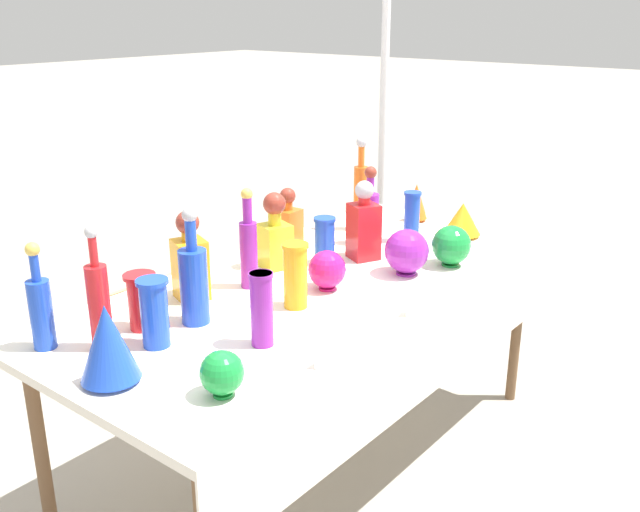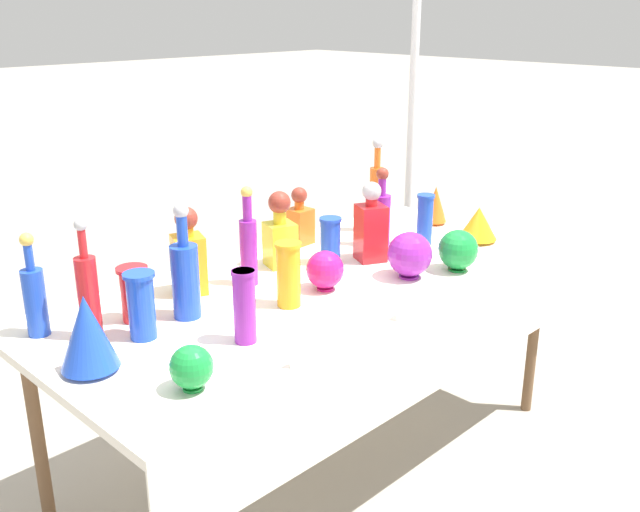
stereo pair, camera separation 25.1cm
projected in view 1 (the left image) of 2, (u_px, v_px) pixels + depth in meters
name	position (u px, v px, depth m)	size (l,w,h in m)	color
ground_plane	(320.00, 462.00, 2.80)	(40.00, 40.00, 0.00)	#A0998C
display_table	(327.00, 298.00, 2.55)	(2.05, 0.96, 0.76)	white
tall_bottle_0	(249.00, 248.00, 2.46)	(0.06, 0.06, 0.36)	purple
tall_bottle_1	(194.00, 280.00, 2.18)	(0.09, 0.09, 0.37)	blue
tall_bottle_2	(41.00, 308.00, 2.02)	(0.07, 0.07, 0.32)	blue
tall_bottle_3	(99.00, 302.00, 2.01)	(0.06, 0.06, 0.37)	red
tall_bottle_4	(370.00, 213.00, 2.93)	(0.08, 0.08, 0.33)	purple
tall_bottle_5	(361.00, 192.00, 3.11)	(0.06, 0.06, 0.41)	orange
square_decanter_0	(275.00, 235.00, 2.66)	(0.13, 0.13, 0.29)	yellow
square_decanter_1	(364.00, 225.00, 2.75)	(0.14, 0.14, 0.31)	red
square_decanter_2	(288.00, 221.00, 2.93)	(0.10, 0.10, 0.24)	orange
square_decanter_3	(190.00, 260.00, 2.37)	(0.13, 0.13, 0.31)	orange
slender_vase_0	(325.00, 239.00, 2.71)	(0.08, 0.08, 0.18)	blue
slender_vase_1	(413.00, 215.00, 2.96)	(0.07, 0.07, 0.21)	blue
slender_vase_2	(141.00, 299.00, 2.16)	(0.10, 0.10, 0.18)	red
slender_vase_3	(295.00, 274.00, 2.31)	(0.09, 0.09, 0.22)	orange
slender_vase_4	(154.00, 311.00, 2.04)	(0.09, 0.09, 0.21)	blue
slender_vase_5	(262.00, 307.00, 2.04)	(0.07, 0.07, 0.22)	purple
fluted_vase_0	(416.00, 202.00, 3.26)	(0.11, 0.11, 0.17)	orange
fluted_vase_1	(462.00, 219.00, 3.04)	(0.16, 0.16, 0.15)	orange
fluted_vase_2	(108.00, 343.00, 1.84)	(0.16, 0.16, 0.22)	blue
round_bowl_0	(327.00, 270.00, 2.46)	(0.13, 0.13, 0.14)	#C61972
round_bowl_1	(451.00, 245.00, 2.69)	(0.15, 0.15, 0.16)	#198C38
round_bowl_2	(407.00, 251.00, 2.60)	(0.16, 0.16, 0.17)	purple
round_bowl_3	(222.00, 373.00, 1.79)	(0.11, 0.11, 0.12)	#198C38
price_tag_left	(408.00, 309.00, 2.27)	(0.05, 0.01, 0.04)	white
price_tag_center	(320.00, 359.00, 1.95)	(0.05, 0.01, 0.04)	white
cardboard_box_behind_left	(156.00, 343.00, 3.34)	(0.55, 0.37, 0.48)	tan
canopy_pole	(382.00, 163.00, 3.82)	(0.18, 0.18, 2.31)	silver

